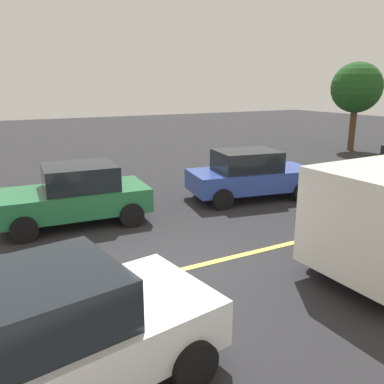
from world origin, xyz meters
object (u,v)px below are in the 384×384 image
(car_blue_far_lane, at_px, (250,174))
(tree_left_verge, at_px, (357,88))
(car_white_near_curb, at_px, (49,336))
(car_green_behind_van, at_px, (76,194))

(car_blue_far_lane, height_order, tree_left_verge, tree_left_verge)
(car_white_near_curb, distance_m, tree_left_verge, 21.67)
(car_blue_far_lane, relative_size, tree_left_verge, 0.88)
(car_blue_far_lane, xyz_separation_m, tree_left_verge, (11.14, 5.38, 2.66))
(car_white_near_curb, bearing_deg, tree_left_verge, 31.50)
(car_green_behind_van, xyz_separation_m, car_blue_far_lane, (5.55, -0.25, 0.00))
(car_green_behind_van, relative_size, car_blue_far_lane, 0.92)
(car_green_behind_van, distance_m, car_white_near_curb, 6.33)
(car_green_behind_van, xyz_separation_m, car_white_near_curb, (-1.65, -6.11, 0.01))
(car_blue_far_lane, bearing_deg, tree_left_verge, 25.77)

